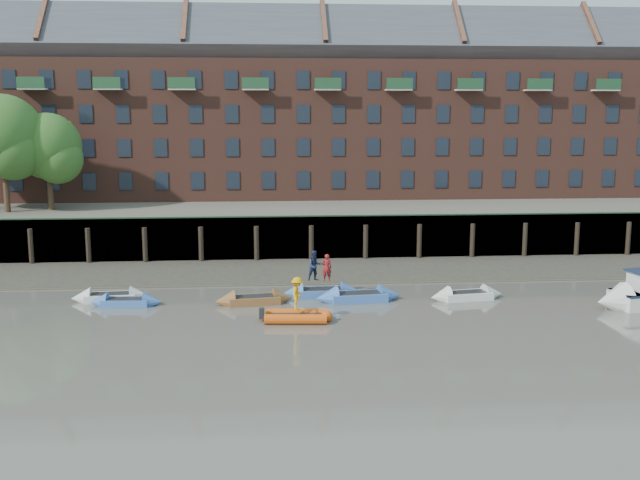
{
  "coord_description": "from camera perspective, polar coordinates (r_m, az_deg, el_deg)",
  "views": [
    {
      "loc": [
        -5.49,
        -31.96,
        10.76
      ],
      "look_at": [
        -2.12,
        12.0,
        3.2
      ],
      "focal_mm": 42.0,
      "sensor_mm": 36.0,
      "label": 1
    }
  ],
  "objects": [
    {
      "name": "rowboat_1",
      "position": [
        43.6,
        -14.58,
        -4.6
      ],
      "size": [
        4.07,
        1.36,
        1.17
      ],
      "rotation": [
        0.0,
        0.0,
        -0.05
      ],
      "color": "#3C68B4",
      "rests_on": "ground"
    },
    {
      "name": "rowboat_3",
      "position": [
        44.28,
        0.13,
        -4.02
      ],
      "size": [
        4.69,
        1.59,
        1.34
      ],
      "rotation": [
        0.0,
        0.0,
        0.05
      ],
      "color": "#3C68B4",
      "rests_on": "ground"
    },
    {
      "name": "mud_band",
      "position": [
        48.1,
        2.28,
        -3.2
      ],
      "size": [
        110.0,
        1.6,
        0.1
      ],
      "primitive_type": "cube",
      "color": "#4C4336",
      "rests_on": "ground"
    },
    {
      "name": "river_wall",
      "position": [
        55.38,
        1.36,
        0.2
      ],
      "size": [
        110.0,
        1.23,
        3.3
      ],
      "color": "#2D2A26",
      "rests_on": "ground"
    },
    {
      "name": "rowboat_2",
      "position": [
        42.77,
        -5.04,
        -4.56
      ],
      "size": [
        4.6,
        1.94,
        1.29
      ],
      "rotation": [
        0.0,
        0.0,
        0.15
      ],
      "color": "brown",
      "rests_on": "ground"
    },
    {
      "name": "apartment_terrace",
      "position": [
        69.2,
        0.16,
        11.44
      ],
      "size": [
        80.6,
        15.56,
        20.98
      ],
      "color": "brown",
      "rests_on": "bank_terrace"
    },
    {
      "name": "person_rower_b",
      "position": [
        44.13,
        -0.4,
        -1.97
      ],
      "size": [
        1.03,
        0.9,
        1.82
      ],
      "primitive_type": "imported",
      "rotation": [
        0.0,
        0.0,
        0.27
      ],
      "color": "#19233F",
      "rests_on": "rowboat_3"
    },
    {
      "name": "rowboat_4",
      "position": [
        43.24,
        2.94,
        -4.34
      ],
      "size": [
        5.1,
        1.95,
        1.44
      ],
      "rotation": [
        0.0,
        0.0,
        0.1
      ],
      "color": "#3C68B4",
      "rests_on": "ground"
    },
    {
      "name": "rowboat_5",
      "position": [
        44.43,
        11.11,
        -4.17
      ],
      "size": [
        4.57,
        1.94,
        1.28
      ],
      "rotation": [
        0.0,
        0.0,
        0.15
      ],
      "color": "silver",
      "rests_on": "ground"
    },
    {
      "name": "ground",
      "position": [
        34.17,
        5.15,
        -8.67
      ],
      "size": [
        220.0,
        220.0,
        0.0
      ],
      "primitive_type": "plane",
      "color": "#5E5A52",
      "rests_on": "ground"
    },
    {
      "name": "rib_tender",
      "position": [
        39.13,
        -1.63,
        -5.83
      ],
      "size": [
        3.57,
        1.9,
        0.61
      ],
      "rotation": [
        0.0,
        0.0,
        -0.08
      ],
      "color": "#D74F10",
      "rests_on": "ground"
    },
    {
      "name": "person_rower_a",
      "position": [
        44.04,
        0.51,
        -2.11
      ],
      "size": [
        0.61,
        0.41,
        1.63
      ],
      "primitive_type": "imported",
      "rotation": [
        0.0,
        0.0,
        3.17
      ],
      "color": "maroon",
      "rests_on": "rowboat_3"
    },
    {
      "name": "bank_terrace",
      "position": [
        68.79,
        0.23,
        2.08
      ],
      "size": [
        110.0,
        28.0,
        3.2
      ],
      "primitive_type": "cube",
      "color": "#5E594D",
      "rests_on": "ground"
    },
    {
      "name": "foreshore",
      "position": [
        51.4,
        1.84,
        -2.36
      ],
      "size": [
        110.0,
        8.0,
        0.5
      ],
      "primitive_type": "cube",
      "color": "#3D382F",
      "rests_on": "ground"
    },
    {
      "name": "rowboat_0",
      "position": [
        44.88,
        -15.67,
        -4.21
      ],
      "size": [
        4.48,
        1.6,
        1.28
      ],
      "rotation": [
        0.0,
        0.0,
        0.07
      ],
      "color": "silver",
      "rests_on": "ground"
    },
    {
      "name": "person_rib_crew",
      "position": [
        38.82,
        -1.73,
        -4.13
      ],
      "size": [
        0.91,
        1.27,
        1.79
      ],
      "primitive_type": "imported",
      "rotation": [
        0.0,
        0.0,
        1.34
      ],
      "color": "orange",
      "rests_on": "rib_tender"
    }
  ]
}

